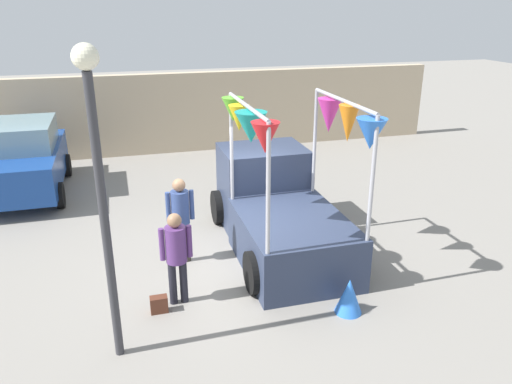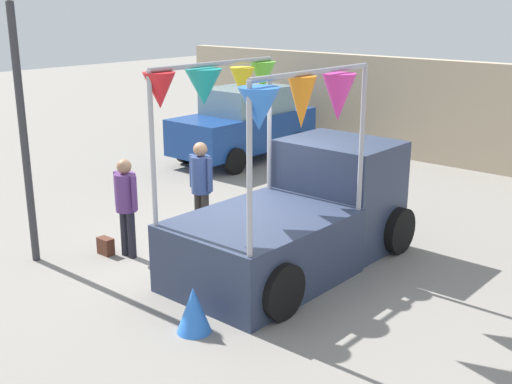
% 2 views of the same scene
% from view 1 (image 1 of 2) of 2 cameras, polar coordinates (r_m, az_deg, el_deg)
% --- Properties ---
extents(ground_plane, '(60.00, 60.00, 0.00)m').
position_cam_1_polar(ground_plane, '(9.85, -2.23, -7.81)').
color(ground_plane, gray).
extents(vendor_truck, '(2.34, 4.04, 3.15)m').
position_cam_1_polar(vendor_truck, '(10.16, 2.34, -1.30)').
color(vendor_truck, '#2D3851').
rests_on(vendor_truck, ground).
extents(parked_car, '(1.88, 4.00, 1.88)m').
position_cam_1_polar(parked_car, '(14.22, -24.82, 3.48)').
color(parked_car, navy).
rests_on(parked_car, ground).
extents(person_customer, '(0.53, 0.34, 1.62)m').
position_cam_1_polar(person_customer, '(8.21, -9.11, -6.60)').
color(person_customer, black).
rests_on(person_customer, ground).
extents(person_vendor, '(0.53, 0.34, 1.70)m').
position_cam_1_polar(person_vendor, '(9.48, -8.63, -2.34)').
color(person_vendor, '#2D2823').
rests_on(person_vendor, ground).
extents(handbag, '(0.28, 0.16, 0.28)m').
position_cam_1_polar(handbag, '(8.43, -11.03, -12.50)').
color(handbag, '#592D1E').
rests_on(handbag, ground).
extents(street_lamp, '(0.32, 0.32, 4.30)m').
position_cam_1_polar(street_lamp, '(6.50, -17.55, 2.40)').
color(street_lamp, '#333338').
rests_on(street_lamp, ground).
extents(brick_boundary_wall, '(18.00, 0.36, 2.60)m').
position_cam_1_polar(brick_boundary_wall, '(16.92, -8.80, 8.93)').
color(brick_boundary_wall, tan).
rests_on(brick_boundary_wall, ground).
extents(folded_kite_bundle_azure, '(0.60, 0.60, 0.60)m').
position_cam_1_polar(folded_kite_bundle_azure, '(8.33, 10.59, -11.59)').
color(folded_kite_bundle_azure, blue).
rests_on(folded_kite_bundle_azure, ground).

